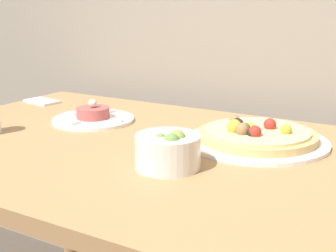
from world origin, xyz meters
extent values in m
cube|color=#AD7F51|center=(0.00, 0.42, 0.75)|extent=(1.46, 0.85, 0.03)
cylinder|color=#AD7F51|center=(-0.67, 0.79, 0.37)|extent=(0.06, 0.06, 0.73)
cylinder|color=white|center=(0.16, 0.57, 0.77)|extent=(0.35, 0.35, 0.01)
cylinder|color=#DBB26B|center=(0.16, 0.57, 0.79)|extent=(0.29, 0.29, 0.02)
cylinder|color=beige|center=(0.16, 0.57, 0.80)|extent=(0.26, 0.26, 0.01)
sphere|color=black|center=(0.17, 0.52, 0.81)|extent=(0.02, 0.02, 0.02)
sphere|color=#B22D23|center=(0.18, 0.52, 0.81)|extent=(0.03, 0.03, 0.03)
sphere|color=#997047|center=(0.14, 0.52, 0.81)|extent=(0.03, 0.03, 0.03)
sphere|color=#997047|center=(0.09, 0.60, 0.81)|extent=(0.03, 0.03, 0.03)
sphere|color=gold|center=(0.12, 0.53, 0.81)|extent=(0.04, 0.04, 0.04)
sphere|color=gold|center=(0.23, 0.58, 0.81)|extent=(0.03, 0.03, 0.03)
sphere|color=#B22D23|center=(0.18, 0.60, 0.81)|extent=(0.03, 0.03, 0.03)
sphere|color=black|center=(0.11, 0.56, 0.81)|extent=(0.03, 0.03, 0.03)
sphere|color=gold|center=(0.15, 0.56, 0.81)|extent=(0.02, 0.02, 0.02)
sphere|color=#387F33|center=(0.14, 0.54, 0.81)|extent=(0.03, 0.03, 0.03)
cylinder|color=white|center=(-0.33, 0.54, 0.77)|extent=(0.24, 0.24, 0.01)
cylinder|color=#B2514C|center=(-0.33, 0.54, 0.79)|extent=(0.10, 0.10, 0.03)
sphere|color=silver|center=(-0.33, 0.54, 0.82)|extent=(0.02, 0.02, 0.02)
cube|color=white|center=(-0.24, 0.54, 0.78)|extent=(0.04, 0.02, 0.01)
cube|color=white|center=(-0.33, 0.63, 0.78)|extent=(0.02, 0.04, 0.01)
cube|color=white|center=(-0.41, 0.54, 0.78)|extent=(0.04, 0.02, 0.01)
cube|color=white|center=(-0.33, 0.46, 0.78)|extent=(0.02, 0.04, 0.01)
cylinder|color=white|center=(0.06, 0.31, 0.80)|extent=(0.14, 0.14, 0.07)
sphere|color=#8EA34C|center=(0.08, 0.32, 0.83)|extent=(0.04, 0.04, 0.04)
sphere|color=#668E42|center=(0.05, 0.30, 0.83)|extent=(0.02, 0.02, 0.02)
sphere|color=#668E42|center=(0.08, 0.30, 0.83)|extent=(0.03, 0.03, 0.03)
cube|color=white|center=(-0.64, 0.66, 0.77)|extent=(0.13, 0.09, 0.01)
camera|label=1|loc=(0.53, -0.49, 1.11)|focal=50.00mm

